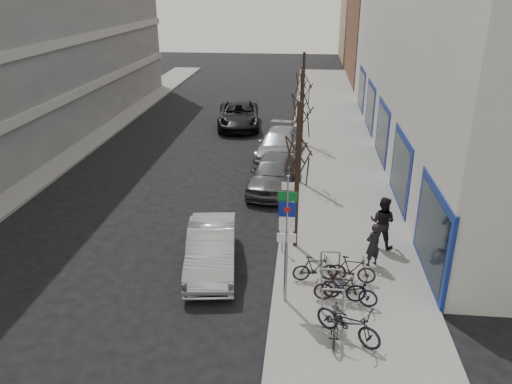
% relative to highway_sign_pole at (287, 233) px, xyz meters
% --- Properties ---
extents(ground, '(120.00, 120.00, 0.00)m').
position_rel_highway_sign_pole_xyz_m(ground, '(-2.40, 0.01, -2.46)').
color(ground, black).
rests_on(ground, ground).
extents(sidewalk_east, '(5.00, 70.00, 0.15)m').
position_rel_highway_sign_pole_xyz_m(sidewalk_east, '(2.10, 10.01, -2.38)').
color(sidewalk_east, slate).
rests_on(sidewalk_east, ground).
extents(sidewalk_west, '(3.00, 70.00, 0.15)m').
position_rel_highway_sign_pole_xyz_m(sidewalk_west, '(-13.40, 10.01, -2.38)').
color(sidewalk_west, slate).
rests_on(sidewalk_west, ground).
extents(brick_building_far, '(12.00, 14.00, 8.00)m').
position_rel_highway_sign_pole_xyz_m(brick_building_far, '(10.60, 40.01, 1.54)').
color(brick_building_far, brown).
rests_on(brick_building_far, ground).
extents(tan_building_far, '(13.00, 12.00, 9.00)m').
position_rel_highway_sign_pole_xyz_m(tan_building_far, '(11.10, 55.01, 2.04)').
color(tan_building_far, '#937A5B').
rests_on(tan_building_far, ground).
extents(highway_sign_pole, '(0.55, 0.10, 4.20)m').
position_rel_highway_sign_pole_xyz_m(highway_sign_pole, '(0.00, 0.00, 0.00)').
color(highway_sign_pole, gray).
rests_on(highway_sign_pole, ground).
extents(bike_rack, '(0.66, 2.26, 0.83)m').
position_rel_highway_sign_pole_xyz_m(bike_rack, '(1.40, 0.61, -1.80)').
color(bike_rack, gray).
rests_on(bike_rack, sidewalk_east).
extents(tree_near, '(1.80, 1.80, 5.50)m').
position_rel_highway_sign_pole_xyz_m(tree_near, '(0.20, 3.51, 1.65)').
color(tree_near, black).
rests_on(tree_near, ground).
extents(tree_mid, '(1.80, 1.80, 5.50)m').
position_rel_highway_sign_pole_xyz_m(tree_mid, '(0.20, 10.01, 1.65)').
color(tree_mid, black).
rests_on(tree_mid, ground).
extents(tree_far, '(1.80, 1.80, 5.50)m').
position_rel_highway_sign_pole_xyz_m(tree_far, '(0.20, 16.51, 1.65)').
color(tree_far, black).
rests_on(tree_far, ground).
extents(meter_front, '(0.10, 0.08, 1.27)m').
position_rel_highway_sign_pole_xyz_m(meter_front, '(-0.25, 3.01, -1.54)').
color(meter_front, gray).
rests_on(meter_front, sidewalk_east).
extents(meter_mid, '(0.10, 0.08, 1.27)m').
position_rel_highway_sign_pole_xyz_m(meter_mid, '(-0.25, 8.51, -1.54)').
color(meter_mid, gray).
rests_on(meter_mid, sidewalk_east).
extents(meter_back, '(0.10, 0.08, 1.27)m').
position_rel_highway_sign_pole_xyz_m(meter_back, '(-0.25, 14.01, -1.54)').
color(meter_back, gray).
rests_on(meter_back, sidewalk_east).
extents(bike_near_left, '(0.68, 1.83, 1.10)m').
position_rel_highway_sign_pole_xyz_m(bike_near_left, '(1.44, -1.44, -1.76)').
color(bike_near_left, black).
rests_on(bike_near_left, sidewalk_east).
extents(bike_near_right, '(1.59, 0.48, 0.96)m').
position_rel_highway_sign_pole_xyz_m(bike_near_right, '(1.64, 0.14, -1.83)').
color(bike_near_right, black).
rests_on(bike_near_right, sidewalk_east).
extents(bike_mid_curb, '(1.81, 1.07, 1.06)m').
position_rel_highway_sign_pole_xyz_m(bike_mid_curb, '(1.92, 0.13, -1.78)').
color(bike_mid_curb, black).
rests_on(bike_mid_curb, sidewalk_east).
extents(bike_mid_inner, '(1.54, 0.66, 0.91)m').
position_rel_highway_sign_pole_xyz_m(bike_mid_inner, '(0.91, 1.22, -1.85)').
color(bike_mid_inner, black).
rests_on(bike_mid_inner, sidewalk_east).
extents(bike_far_curb, '(1.96, 1.61, 1.20)m').
position_rel_highway_sign_pole_xyz_m(bike_far_curb, '(1.77, -1.57, -1.71)').
color(bike_far_curb, black).
rests_on(bike_far_curb, sidewalk_east).
extents(bike_far_inner, '(1.58, 0.63, 0.93)m').
position_rel_highway_sign_pole_xyz_m(bike_far_inner, '(2.08, 1.25, -1.84)').
color(bike_far_inner, black).
rests_on(bike_far_inner, sidewalk_east).
extents(parked_car_front, '(2.19, 4.72, 1.50)m').
position_rel_highway_sign_pole_xyz_m(parked_car_front, '(-2.60, 1.88, -1.71)').
color(parked_car_front, '#B8B8BD').
rests_on(parked_car_front, ground).
extents(parked_car_mid, '(2.51, 5.02, 1.64)m').
position_rel_highway_sign_pole_xyz_m(parked_car_mid, '(-1.00, 9.28, -1.64)').
color(parked_car_mid, '#515056').
rests_on(parked_car_mid, ground).
extents(parked_car_back, '(2.69, 5.52, 1.55)m').
position_rel_highway_sign_pole_xyz_m(parked_car_back, '(-1.00, 14.02, -1.69)').
color(parked_car_back, '#9B9B9F').
rests_on(parked_car_back, ground).
extents(lane_car, '(3.39, 6.15, 1.63)m').
position_rel_highway_sign_pole_xyz_m(lane_car, '(-4.13, 20.31, -1.64)').
color(lane_car, black).
rests_on(lane_car, ground).
extents(pedestrian_near, '(0.68, 0.61, 1.56)m').
position_rel_highway_sign_pole_xyz_m(pedestrian_near, '(2.84, 2.38, -1.53)').
color(pedestrian_near, black).
rests_on(pedestrian_near, sidewalk_east).
extents(pedestrian_far, '(0.86, 0.75, 1.96)m').
position_rel_highway_sign_pole_xyz_m(pedestrian_far, '(3.31, 3.78, -1.33)').
color(pedestrian_far, black).
rests_on(pedestrian_far, sidewalk_east).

